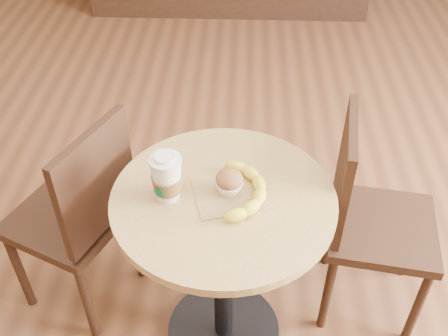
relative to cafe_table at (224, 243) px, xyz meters
name	(u,v)px	position (x,y,z in m)	size (l,w,h in m)	color
cafe_table	(224,243)	(0.00, 0.00, 0.00)	(0.70, 0.70, 0.75)	black
chair_left	(80,213)	(-0.53, 0.16, -0.05)	(0.51, 0.51, 0.88)	black
chair_right	(368,216)	(0.52, 0.19, -0.05)	(0.44, 0.44, 0.88)	black
kraft_bag	(234,194)	(0.03, 0.01, 0.22)	(0.24, 0.18, 0.00)	#9E7B4C
coffee_cup	(167,179)	(-0.17, -0.01, 0.29)	(0.10, 0.10, 0.16)	white
muffin	(229,182)	(0.02, 0.02, 0.26)	(0.09, 0.09, 0.08)	white
banana	(247,190)	(0.07, 0.01, 0.24)	(0.15, 0.29, 0.04)	yellow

